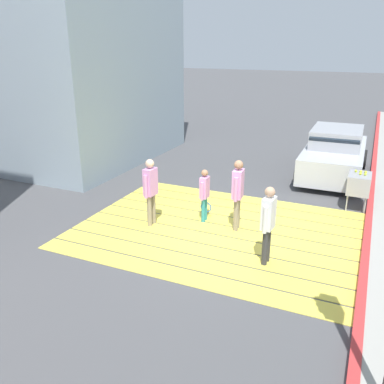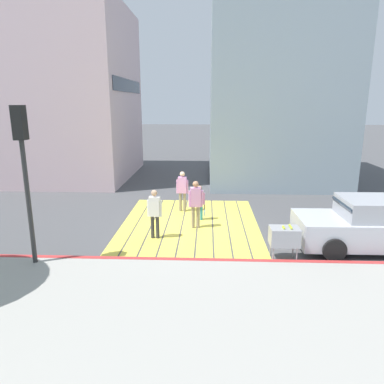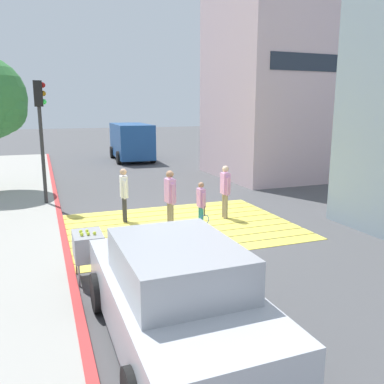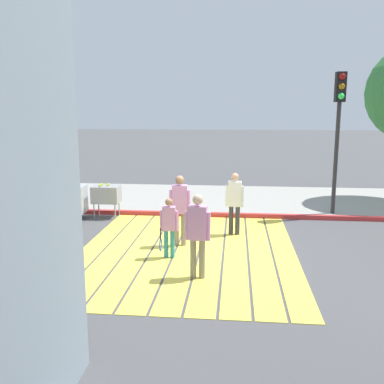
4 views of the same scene
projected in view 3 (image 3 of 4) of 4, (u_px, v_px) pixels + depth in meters
ground_plane at (181, 226)px, 11.60m from camera, size 120.00×120.00×0.00m
crosswalk_stripes at (181, 226)px, 11.60m from camera, size 6.40×4.90×0.01m
curb_painted at (64, 237)px, 10.47m from camera, size 0.16×40.00×0.13m
building_far_north at (297, 80)px, 19.88m from camera, size 8.00×6.04×9.46m
car_parked_near_curb at (174, 296)px, 5.72m from camera, size 2.02×4.32×1.57m
van_down_street at (131, 141)px, 25.99m from camera, size 2.53×5.29×2.35m
traffic_light_corner at (41, 118)px, 13.41m from camera, size 0.39×0.28×4.24m
tennis_ball_cart at (88, 245)px, 7.93m from camera, size 0.56×0.80×1.02m
pedestrian_adult_lead at (170, 196)px, 11.06m from camera, size 0.25×0.49×1.69m
pedestrian_adult_trailing at (124, 191)px, 11.89m from camera, size 0.23×0.48×1.62m
pedestrian_adult_side at (225, 188)px, 12.28m from camera, size 0.23×0.48×1.65m
pedestrian_child_with_racket at (201, 202)px, 11.29m from camera, size 0.28×0.40×1.33m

